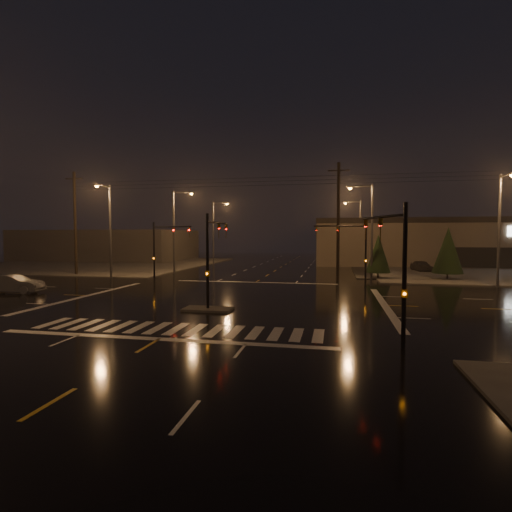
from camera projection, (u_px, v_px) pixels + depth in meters
The scene contains 25 objects.
ground at pixel (225, 300), 28.68m from camera, with size 140.00×140.00×0.00m, color black.
sidewalk_ne at pixel (508, 270), 52.21m from camera, with size 36.00×36.00×0.12m, color #413F3A.
sidewalk_nw at pixel (95, 264), 63.91m from camera, with size 36.00×36.00×0.12m, color #413F3A.
median_island at pixel (208, 309), 24.76m from camera, with size 3.00×1.60×0.15m, color #413F3A.
crosswalk at pixel (176, 329), 19.87m from camera, with size 15.00×2.60×0.01m, color beige.
stop_bar_near at pixel (159, 339), 17.91m from camera, with size 16.00×0.50×0.01m, color beige.
stop_bar_far at pixel (255, 282), 39.46m from camera, with size 16.00×0.50×0.01m, color beige.
retail_building at pixel (501, 240), 66.70m from camera, with size 60.20×28.30×7.20m.
commercial_block at pixel (108, 245), 76.49m from camera, with size 30.00×18.00×5.60m, color #413D39.
signal_mast_median at pixel (212, 250), 25.48m from camera, with size 0.25×4.59×6.00m.
signal_mast_ne at pixel (355, 245), 36.56m from camera, with size 4.84×1.86×6.00m.
signal_mast_nw at pixel (162, 244), 40.26m from camera, with size 4.84×1.86×6.00m.
signal_mast_se at pixel (395, 258), 16.95m from camera, with size 1.55×3.87×6.00m.
streetlight_1 at pixel (176, 226), 48.19m from camera, with size 2.77×0.32×10.00m.
streetlight_2 at pixel (215, 228), 63.86m from camera, with size 2.77×0.32×10.00m.
streetlight_3 at pixel (369, 224), 41.87m from camera, with size 2.77×0.32×10.00m.
streetlight_4 at pixel (358, 228), 61.46m from camera, with size 2.77×0.32×10.00m.
streetlight_5 at pixel (109, 225), 42.45m from camera, with size 0.32×2.77×10.00m.
streetlight_6 at pixel (501, 222), 35.04m from camera, with size 0.32×2.77×10.00m.
utility_pole_0 at pixel (75, 223), 46.36m from camera, with size 2.20×0.32×12.00m.
utility_pole_1 at pixel (338, 221), 40.51m from camera, with size 2.20×0.32×12.00m.
conifer_0 at pixel (378, 254), 42.43m from camera, with size 2.58×2.58×4.73m.
conifer_1 at pixel (448, 250), 41.46m from camera, with size 3.06×3.06×5.49m.
car_parked at pixel (422, 266), 51.07m from camera, with size 1.70×4.23×1.44m, color black.
car_crossing at pixel (13, 284), 32.05m from camera, with size 1.60×4.60×1.52m, color slate.
Camera 1 is at (7.73, -27.50, 4.67)m, focal length 28.00 mm.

